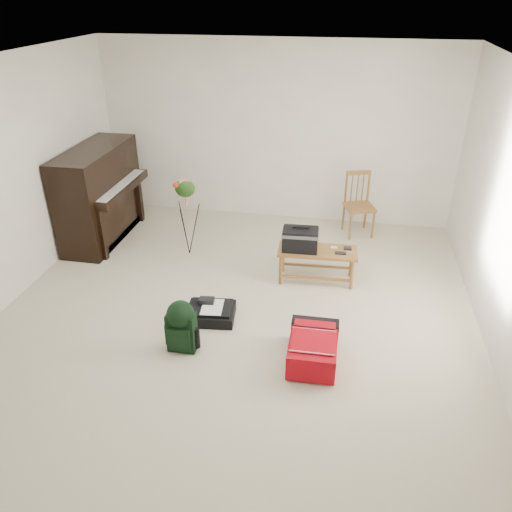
% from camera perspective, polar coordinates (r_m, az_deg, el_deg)
% --- Properties ---
extents(floor, '(5.00, 5.50, 0.01)m').
position_cam_1_polar(floor, '(5.27, -2.54, -7.40)').
color(floor, beige).
rests_on(floor, ground).
extents(ceiling, '(5.00, 5.50, 0.01)m').
position_cam_1_polar(ceiling, '(4.29, -3.30, 20.62)').
color(ceiling, white).
rests_on(ceiling, wall_back).
extents(wall_back, '(5.00, 0.04, 2.50)m').
position_cam_1_polar(wall_back, '(7.20, 2.29, 13.82)').
color(wall_back, white).
rests_on(wall_back, floor).
extents(piano, '(0.71, 1.50, 1.25)m').
position_cam_1_polar(piano, '(7.02, -17.36, 6.54)').
color(piano, black).
rests_on(piano, floor).
extents(bench, '(0.92, 0.41, 0.70)m').
position_cam_1_polar(bench, '(5.74, 5.70, 1.54)').
color(bench, olive).
rests_on(bench, floor).
extents(dining_chair, '(0.48, 0.48, 0.87)m').
position_cam_1_polar(dining_chair, '(7.03, 11.76, 5.74)').
color(dining_chair, olive).
rests_on(dining_chair, floor).
extents(red_suitcase, '(0.45, 0.65, 0.28)m').
position_cam_1_polar(red_suitcase, '(4.74, 6.56, -10.08)').
color(red_suitcase, red).
rests_on(red_suitcase, floor).
extents(black_duffel, '(0.53, 0.45, 0.21)m').
position_cam_1_polar(black_duffel, '(5.28, -5.17, -6.42)').
color(black_duffel, black).
rests_on(black_duffel, floor).
extents(green_backpack, '(0.27, 0.26, 0.53)m').
position_cam_1_polar(green_backpack, '(4.78, -8.56, -7.67)').
color(green_backpack, black).
rests_on(green_backpack, floor).
extents(flower_stand, '(0.43, 0.43, 1.05)m').
position_cam_1_polar(flower_stand, '(6.35, -7.89, 4.39)').
color(flower_stand, black).
rests_on(flower_stand, floor).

